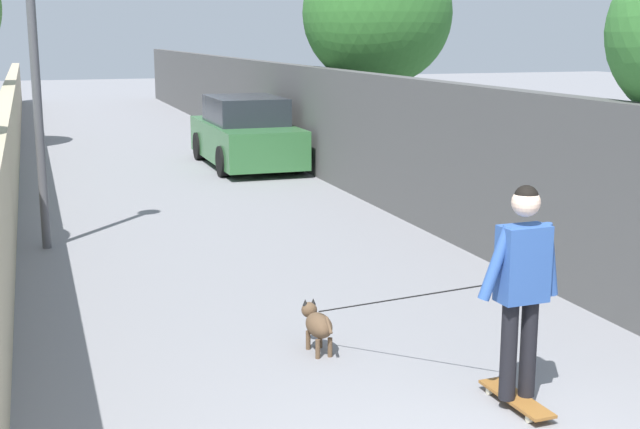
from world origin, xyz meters
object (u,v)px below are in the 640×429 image
(skateboard, at_px, (516,399))
(car_near, at_px, (246,134))
(dog, at_px, (319,324))
(person_skateboarder, at_px, (522,276))
(tree_right_distant, at_px, (377,14))
(lamp_post, at_px, (32,29))

(skateboard, bearing_deg, car_near, -4.43)
(dog, bearing_deg, person_skateboarder, -146.14)
(car_near, bearing_deg, person_skateboarder, 175.57)
(tree_right_distant, bearing_deg, lamp_post, 125.17)
(dog, bearing_deg, tree_right_distant, -25.03)
(dog, bearing_deg, car_near, -10.50)
(lamp_post, xyz_separation_m, car_near, (6.43, -4.40, -2.24))
(car_near, bearing_deg, skateboard, 175.57)
(tree_right_distant, height_order, person_skateboarder, tree_right_distant)
(tree_right_distant, bearing_deg, person_skateboarder, 163.11)
(person_skateboarder, bearing_deg, dog, 33.86)
(lamp_post, bearing_deg, person_skateboarder, -152.71)
(tree_right_distant, bearing_deg, skateboard, 163.11)
(person_skateboarder, relative_size, car_near, 0.40)
(person_skateboarder, relative_size, dog, 0.87)
(lamp_post, height_order, person_skateboarder, lamp_post)
(person_skateboarder, distance_m, car_near, 13.05)
(tree_right_distant, bearing_deg, dog, 154.97)
(person_skateboarder, bearing_deg, skateboard, -20.56)
(person_skateboarder, height_order, car_near, person_skateboarder)
(skateboard, distance_m, person_skateboarder, 1.01)
(tree_right_distant, relative_size, skateboard, 5.98)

